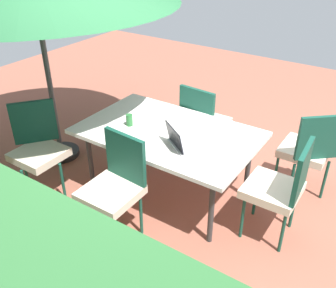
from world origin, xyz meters
TOP-DOWN VIEW (x-y plane):
  - ground_plane at (0.00, 0.00)m, footprint 10.00×10.00m
  - dining_table at (0.00, 0.00)m, footprint 1.73×1.09m
  - chair_north at (0.04, 0.76)m, footprint 0.47×0.48m
  - chair_south at (-0.00, -0.72)m, footprint 0.47×0.48m
  - chair_northeast at (1.11, 0.70)m, footprint 0.58×0.58m
  - chair_west at (-1.16, -0.01)m, footprint 0.47×0.46m
  - chair_southwest at (-1.18, -0.77)m, footprint 0.59×0.59m
  - laptop at (-0.27, 0.18)m, footprint 0.40×0.38m
  - cup at (0.39, 0.12)m, footprint 0.07×0.07m

SIDE VIEW (x-z plane):
  - ground_plane at x=0.00m, z-range -0.02..0.00m
  - chair_north at x=0.04m, z-range 0.06..1.04m
  - chair_south at x=0.00m, z-range 0.06..1.04m
  - chair_northeast at x=1.11m, z-range 0.06..1.04m
  - chair_west at x=-1.16m, z-range 0.06..1.04m
  - chair_southwest at x=-1.18m, z-range 0.06..1.04m
  - dining_table at x=0.00m, z-range 0.32..1.06m
  - laptop at x=-0.27m, z-range 0.68..0.90m
  - cup at x=0.39m, z-range 0.74..0.86m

